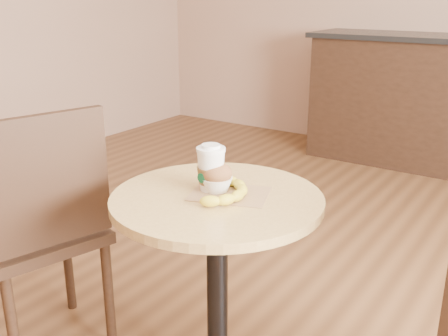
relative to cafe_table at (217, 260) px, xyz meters
The scene contains 6 objects.
cafe_table is the anchor object (origin of this frame).
chair_left 0.67m from the cafe_table, 163.92° to the right, with size 0.53×0.53×0.99m.
kraft_bag 0.23m from the cafe_table, 49.81° to the left, with size 0.24×0.18×0.00m, color #9D754C.
coffee_cup 0.30m from the cafe_table, 147.18° to the left, with size 0.09×0.09×0.15m.
muffin 0.28m from the cafe_table, 126.61° to the left, with size 0.10×0.10×0.09m.
banana 0.25m from the cafe_table, ahead, with size 0.15×0.24×0.03m, color yellow, non-canonical shape.
Camera 1 is at (0.75, -1.15, 1.36)m, focal length 42.00 mm.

